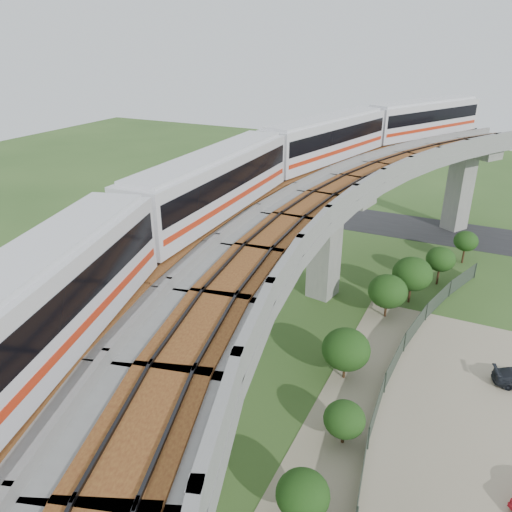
# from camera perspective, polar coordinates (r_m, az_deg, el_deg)

# --- Properties ---
(ground) EXTENTS (160.00, 160.00, 0.00)m
(ground) POSITION_cam_1_polar(r_m,az_deg,el_deg) (34.58, 0.34, -11.48)
(ground) COLOR #315120
(ground) RESTS_ON ground
(dirt_lot) EXTENTS (18.00, 26.00, 0.04)m
(dirt_lot) POSITION_cam_1_polar(r_m,az_deg,el_deg) (30.89, 24.10, -19.06)
(dirt_lot) COLOR gray
(dirt_lot) RESTS_ON ground
(asphalt_road) EXTENTS (60.00, 8.00, 0.03)m
(asphalt_road) POSITION_cam_1_polar(r_m,az_deg,el_deg) (60.16, 12.81, 3.94)
(asphalt_road) COLOR #232326
(asphalt_road) RESTS_ON ground
(viaduct) EXTENTS (19.58, 73.98, 11.40)m
(viaduct) POSITION_cam_1_polar(r_m,az_deg,el_deg) (28.91, 7.27, 1.39)
(viaduct) COLOR #99968E
(viaduct) RESTS_ON ground
(metro_train) EXTENTS (13.15, 61.08, 3.64)m
(metro_train) POSITION_cam_1_polar(r_m,az_deg,el_deg) (33.68, 5.24, 10.59)
(metro_train) COLOR silver
(metro_train) RESTS_ON ground
(fence) EXTENTS (3.87, 38.73, 1.50)m
(fence) POSITION_cam_1_polar(r_m,az_deg,el_deg) (32.02, 16.82, -14.34)
(fence) COLOR #2D382D
(fence) RESTS_ON ground
(tree_0) EXTENTS (2.23, 2.23, 3.20)m
(tree_0) POSITION_cam_1_polar(r_m,az_deg,el_deg) (50.96, 22.86, 1.58)
(tree_0) COLOR #382314
(tree_0) RESTS_ON ground
(tree_1) EXTENTS (2.48, 2.48, 3.45)m
(tree_1) POSITION_cam_1_polar(r_m,az_deg,el_deg) (45.66, 20.35, -0.35)
(tree_1) COLOR #382314
(tree_1) RESTS_ON ground
(tree_2) EXTENTS (3.17, 3.17, 3.91)m
(tree_2) POSITION_cam_1_polar(r_m,az_deg,el_deg) (41.76, 17.44, -1.97)
(tree_2) COLOR #382314
(tree_2) RESTS_ON ground
(tree_3) EXTENTS (2.98, 2.98, 3.48)m
(tree_3) POSITION_cam_1_polar(r_m,az_deg,el_deg) (39.24, 14.82, -3.93)
(tree_3) COLOR #382314
(tree_3) RESTS_ON ground
(tree_4) EXTENTS (3.03, 3.03, 3.46)m
(tree_4) POSITION_cam_1_polar(r_m,az_deg,el_deg) (32.00, 10.25, -10.45)
(tree_4) COLOR #382314
(tree_4) RESTS_ON ground
(tree_5) EXTENTS (2.23, 2.23, 2.55)m
(tree_5) POSITION_cam_1_polar(r_m,az_deg,el_deg) (27.92, 10.06, -17.90)
(tree_5) COLOR #382314
(tree_5) RESTS_ON ground
(tree_6) EXTENTS (2.39, 2.39, 2.88)m
(tree_6) POSITION_cam_1_polar(r_m,az_deg,el_deg) (24.00, 5.37, -25.51)
(tree_6) COLOR #382314
(tree_6) RESTS_ON ground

